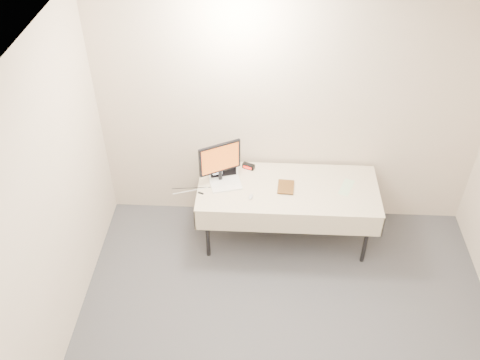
{
  "coord_description": "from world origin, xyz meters",
  "views": [
    {
      "loc": [
        -0.28,
        -2.15,
        4.3
      ],
      "look_at": [
        -0.49,
        1.99,
        0.86
      ],
      "focal_mm": 40.0,
      "sensor_mm": 36.0,
      "label": 1
    }
  ],
  "objects_px": {
    "table": "(288,192)",
    "laptop": "(225,178)",
    "monitor": "(220,160)",
    "book": "(278,179)"
  },
  "relations": [
    {
      "from": "table",
      "to": "book",
      "type": "height_order",
      "value": "book"
    },
    {
      "from": "table",
      "to": "book",
      "type": "relative_size",
      "value": 8.41
    },
    {
      "from": "book",
      "to": "table",
      "type": "bearing_deg",
      "value": 5.6
    },
    {
      "from": "monitor",
      "to": "book",
      "type": "relative_size",
      "value": 2.09
    },
    {
      "from": "table",
      "to": "laptop",
      "type": "xyz_separation_m",
      "value": [
        -0.66,
        0.06,
        0.11
      ]
    },
    {
      "from": "monitor",
      "to": "book",
      "type": "bearing_deg",
      "value": -36.05
    },
    {
      "from": "laptop",
      "to": "book",
      "type": "relative_size",
      "value": 1.7
    },
    {
      "from": "table",
      "to": "monitor",
      "type": "xyz_separation_m",
      "value": [
        -0.71,
        0.08,
        0.33
      ]
    },
    {
      "from": "book",
      "to": "laptop",
      "type": "bearing_deg",
      "value": 177.38
    },
    {
      "from": "table",
      "to": "monitor",
      "type": "bearing_deg",
      "value": 173.73
    }
  ]
}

